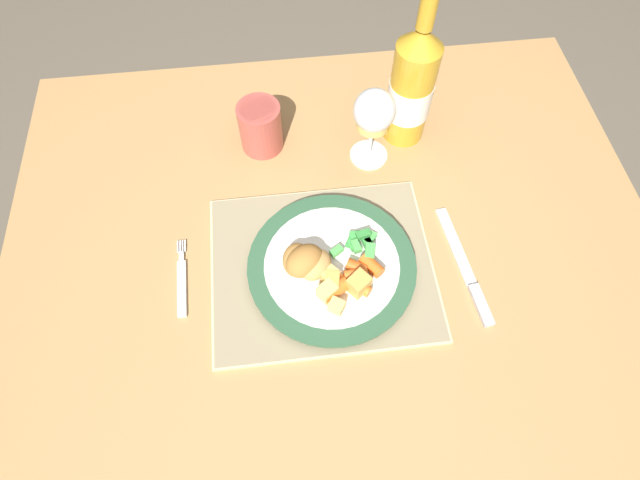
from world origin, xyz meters
TOP-DOWN VIEW (x-y plane):
  - ground_plane at (0.00, 0.00)m, footprint 6.00×6.00m
  - dining_table at (0.00, 0.00)m, footprint 1.10×0.89m
  - placemat at (-0.02, -0.06)m, footprint 0.36×0.30m
  - dinner_plate at (-0.01, -0.06)m, footprint 0.27×0.27m
  - breaded_croquettes at (-0.05, -0.06)m, footprint 0.09×0.08m
  - green_beans_pile at (0.04, -0.04)m, footprint 0.09×0.08m
  - glazed_carrots at (0.02, -0.10)m, footprint 0.11×0.08m
  - fork at (-0.25, -0.06)m, footprint 0.02×0.14m
  - table_knife at (0.21, -0.10)m, footprint 0.04×0.22m
  - wine_glass at (0.09, 0.17)m, footprint 0.07×0.07m
  - bottle at (0.16, 0.21)m, footprint 0.08×0.08m
  - roast_potatoes at (-0.00, -0.11)m, footprint 0.09×0.08m
  - drinking_cup at (-0.10, 0.22)m, footprint 0.08×0.08m

SIDE VIEW (x-z plane):
  - ground_plane at x=0.00m, z-range 0.00..0.00m
  - dining_table at x=0.00m, z-range 0.27..1.01m
  - fork at x=-0.25m, z-range 0.74..0.75m
  - table_knife at x=0.21m, z-range 0.74..0.75m
  - placemat at x=-0.02m, z-range 0.74..0.75m
  - dinner_plate at x=-0.01m, z-range 0.75..0.77m
  - green_beans_pile at x=0.04m, z-range 0.76..0.78m
  - glazed_carrots at x=0.02m, z-range 0.76..0.79m
  - roast_potatoes at x=0.00m, z-range 0.76..0.80m
  - breaded_croquettes at x=-0.05m, z-range 0.76..0.81m
  - drinking_cup at x=-0.10m, z-range 0.74..0.84m
  - wine_glass at x=0.09m, z-range 0.77..0.93m
  - bottle at x=0.16m, z-range 0.70..1.01m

